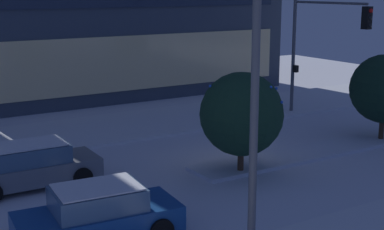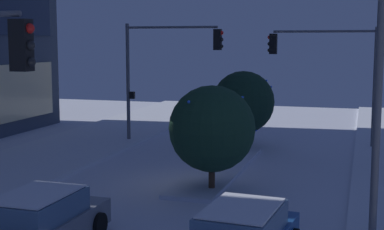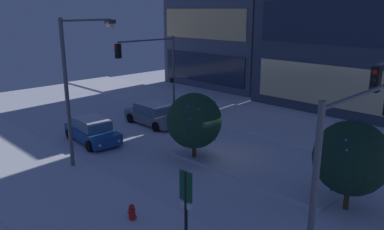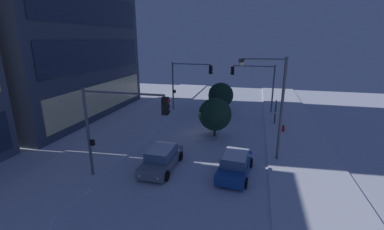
% 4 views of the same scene
% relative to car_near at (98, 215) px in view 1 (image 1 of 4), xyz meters
% --- Properties ---
extents(ground, '(52.00, 52.00, 0.00)m').
position_rel_car_near_xyz_m(ground, '(6.73, 3.01, -0.71)').
color(ground, silver).
extents(curb_strip_far, '(52.00, 5.20, 0.14)m').
position_rel_car_near_xyz_m(curb_strip_far, '(6.73, 10.80, -0.64)').
color(curb_strip_far, silver).
rests_on(curb_strip_far, ground).
extents(median_strip, '(9.00, 1.80, 0.14)m').
position_rel_car_near_xyz_m(median_strip, '(9.45, 2.90, -0.64)').
color(median_strip, silver).
rests_on(median_strip, ground).
extents(car_near, '(4.49, 2.28, 1.49)m').
position_rel_car_near_xyz_m(car_near, '(0.00, 0.00, 0.00)').
color(car_near, '#19478C').
rests_on(car_near, ground).
extents(car_far, '(4.58, 2.06, 1.49)m').
position_rel_car_near_xyz_m(car_far, '(-0.33, 5.01, 0.00)').
color(car_far, slate).
rests_on(car_far, ground).
extents(traffic_light_corner_far_right, '(0.32, 5.07, 6.01)m').
position_rel_car_near_xyz_m(traffic_light_corner_far_right, '(14.66, 7.05, 3.45)').
color(traffic_light_corner_far_right, '#565960').
rests_on(traffic_light_corner_far_right, ground).
extents(street_lamp_arched, '(0.72, 3.25, 7.52)m').
position_rel_car_near_xyz_m(street_lamp_arched, '(2.75, -1.95, 4.23)').
color(street_lamp_arched, '#565960').
rests_on(street_lamp_arched, ground).
extents(decorated_tree_median, '(2.99, 2.99, 3.73)m').
position_rel_car_near_xyz_m(decorated_tree_median, '(14.58, 3.01, 1.52)').
color(decorated_tree_median, '#473323').
rests_on(decorated_tree_median, ground).
extents(decorated_tree_left_of_median, '(2.96, 3.01, 3.68)m').
position_rel_car_near_xyz_m(decorated_tree_left_of_median, '(6.42, 2.40, 1.48)').
color(decorated_tree_left_of_median, '#473323').
rests_on(decorated_tree_left_of_median, ground).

